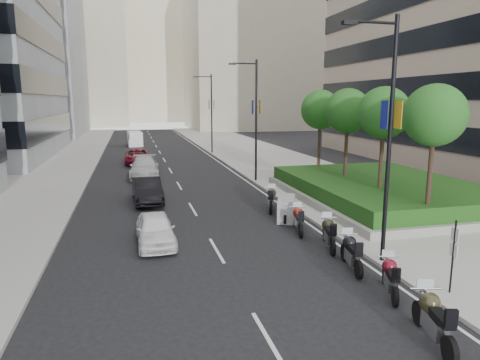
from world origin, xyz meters
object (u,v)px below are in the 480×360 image
object	(u,v)px
motorcycle_3	(329,233)
car_a	(155,229)
motorcycle_0	(433,318)
motorcycle_4	(299,220)
motorcycle_5	(286,209)
car_d	(137,156)
delivery_van	(135,139)
parking_sign	(453,253)
motorcycle_1	(390,277)
motorcycle_6	(271,199)
car_c	(144,167)
car_b	(147,190)
lamp_post_1	(254,115)
motorcycle_2	(351,252)
lamp_post_0	(386,130)
lamp_post_2	(210,109)

from	to	relation	value
motorcycle_3	car_a	world-z (taller)	car_a
motorcycle_3	car_a	distance (m)	7.37
motorcycle_0	motorcycle_4	bearing A→B (deg)	13.57
motorcycle_4	car_a	xyz separation A→B (m)	(-6.60, -0.07, 0.06)
motorcycle_5	motorcycle_4	bearing A→B (deg)	-161.24
car_a	car_d	world-z (taller)	car_d
car_a	delivery_van	xyz separation A→B (m)	(-0.35, 41.84, 0.22)
parking_sign	motorcycle_3	world-z (taller)	parking_sign
car_d	parking_sign	bearing A→B (deg)	-73.81
motorcycle_1	car_a	size ratio (longest dim) A/B	0.53
motorcycle_6	parking_sign	bearing A→B (deg)	-149.79
motorcycle_1	motorcycle_4	bearing A→B (deg)	25.79
motorcycle_4	car_c	world-z (taller)	car_c
car_b	motorcycle_6	bearing A→B (deg)	-30.99
lamp_post_1	parking_sign	xyz separation A→B (m)	(0.66, -20.00, -3.61)
motorcycle_3	delivery_van	xyz separation A→B (m)	(-7.36, 44.12, 0.25)
motorcycle_4	motorcycle_6	xyz separation A→B (m)	(0.09, 4.29, 0.03)
motorcycle_5	car_c	size ratio (longest dim) A/B	0.39
car_c	motorcycle_2	bearing A→B (deg)	-69.62
motorcycle_6	car_d	xyz separation A→B (m)	(-7.01, 20.26, 0.07)
car_b	motorcycle_1	bearing A→B (deg)	-67.30
motorcycle_3	car_a	size ratio (longest dim) A/B	0.60
lamp_post_1	motorcycle_3	bearing A→B (deg)	-93.94
delivery_van	car_a	bearing A→B (deg)	-93.75
lamp_post_0	motorcycle_4	size ratio (longest dim) A/B	4.05
car_c	car_d	bearing A→B (deg)	95.99
lamp_post_1	motorcycle_5	size ratio (longest dim) A/B	4.18
lamp_post_2	car_a	distance (m)	31.94
lamp_post_2	motorcycle_2	size ratio (longest dim) A/B	3.83
car_c	lamp_post_0	bearing A→B (deg)	-66.50
motorcycle_0	delivery_van	bearing A→B (deg)	22.19
motorcycle_0	car_c	xyz separation A→B (m)	(-6.33, 26.28, 0.13)
motorcycle_6	car_a	size ratio (longest dim) A/B	0.58
lamp_post_2	motorcycle_6	distance (m)	26.65
lamp_post_2	motorcycle_2	xyz separation A→B (m)	(-1.24, -35.16, -4.43)
lamp_post_1	car_a	distance (m)	15.58
lamp_post_2	car_c	size ratio (longest dim) A/B	1.65
motorcycle_5	car_a	xyz separation A→B (m)	(-6.76, -2.15, 0.06)
delivery_van	lamp_post_2	bearing A→B (deg)	-57.50
motorcycle_5	car_a	world-z (taller)	car_a
motorcycle_5	car_d	bearing A→B (deg)	40.55
car_b	lamp_post_2	bearing A→B (deg)	67.71
car_b	motorcycle_5	bearing A→B (deg)	-43.35
car_c	car_a	bearing A→B (deg)	-87.35
delivery_van	motorcycle_6	bearing A→B (deg)	-83.59
lamp_post_0	motorcycle_1	size ratio (longest dim) A/B	4.35
motorcycle_4	lamp_post_0	bearing A→B (deg)	-148.03
motorcycle_3	motorcycle_4	xyz separation A→B (m)	(-0.41, 2.34, -0.04)
lamp_post_2	car_c	world-z (taller)	lamp_post_2
parking_sign	car_d	world-z (taller)	parking_sign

